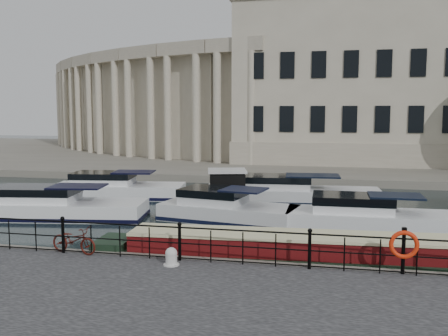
# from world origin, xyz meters

# --- Properties ---
(ground_plane) EXTENTS (160.00, 160.00, 0.00)m
(ground_plane) POSITION_xyz_m (0.00, 0.00, 0.00)
(ground_plane) COLOR black
(ground_plane) RESTS_ON ground
(far_bank) EXTENTS (120.00, 42.00, 0.55)m
(far_bank) POSITION_xyz_m (0.00, 39.00, 0.28)
(far_bank) COLOR #6B665B
(far_bank) RESTS_ON ground_plane
(railing) EXTENTS (24.14, 0.14, 1.22)m
(railing) POSITION_xyz_m (0.00, -2.25, 1.20)
(railing) COLOR black
(railing) RESTS_ON near_quay
(civic_building) EXTENTS (53.55, 31.84, 16.85)m
(civic_building) POSITION_xyz_m (-1.00, 34.71, 7.04)
(civic_building) COLOR #ADA38C
(civic_building) RESTS_ON far_bank
(bicycle) EXTENTS (1.79, 0.89, 0.90)m
(bicycle) POSITION_xyz_m (-3.62, -2.23, 1.00)
(bicycle) COLOR #45120C
(bicycle) RESTS_ON near_quay
(mooring_bollard) EXTENTS (0.49, 0.49, 0.55)m
(mooring_bollard) POSITION_xyz_m (-0.10, -2.78, 0.81)
(mooring_bollard) COLOR silver
(mooring_bollard) RESTS_ON near_quay
(life_ring_post) EXTENTS (0.83, 0.21, 1.36)m
(life_ring_post) POSITION_xyz_m (6.64, -2.22, 1.40)
(life_ring_post) COLOR black
(life_ring_post) RESTS_ON near_quay
(narrowboat) EXTENTS (14.13, 2.67, 1.52)m
(narrowboat) POSITION_xyz_m (3.60, -0.67, 0.37)
(narrowboat) COLOR black
(narrowboat) RESTS_ON ground_plane
(harbour_hut) EXTENTS (3.23, 2.89, 2.17)m
(harbour_hut) POSITION_xyz_m (-0.84, 8.97, 0.95)
(harbour_hut) COLOR #6B665B
(harbour_hut) RESTS_ON ground_plane
(cabin_cruisers) EXTENTS (23.20, 10.36, 1.99)m
(cabin_cruisers) POSITION_xyz_m (-1.84, 8.18, 0.37)
(cabin_cruisers) COLOR white
(cabin_cruisers) RESTS_ON ground_plane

